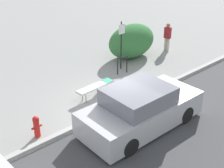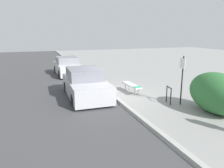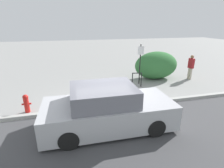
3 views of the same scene
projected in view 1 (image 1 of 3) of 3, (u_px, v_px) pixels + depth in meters
ground_plane at (120, 108)px, 11.79m from camera, size 60.00×60.00×0.00m
curb at (120, 106)px, 11.76m from camera, size 60.00×0.20×0.13m
bench at (96, 87)px, 12.36m from camera, size 1.71×0.47×0.50m
bike_rack at (122, 63)px, 14.28m from camera, size 0.55×0.16×0.83m
sign_post at (121, 41)px, 14.36m from camera, size 0.36×0.08×2.30m
fire_hydrant at (36, 126)px, 10.02m from camera, size 0.36×0.22×0.77m
shrub_hedge at (132, 41)px, 15.91m from camera, size 2.79×1.62×1.74m
pedestrian at (167, 36)px, 16.71m from camera, size 0.23×0.37×1.54m
parked_car_near at (141, 109)px, 10.42m from camera, size 4.37×1.96×1.51m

